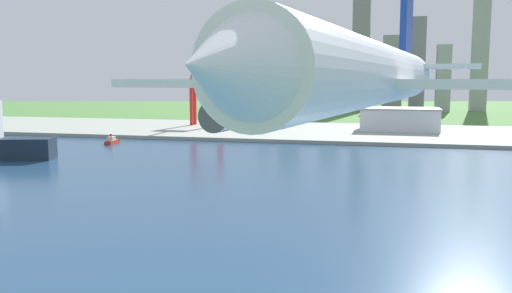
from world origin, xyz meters
name	(u,v)px	position (x,y,z in m)	size (l,w,h in m)	color
ground_plane	(315,181)	(0.00, 300.00, 0.00)	(2400.00, 2400.00, 0.00)	#497C39
water_bay	(287,218)	(0.00, 240.00, 0.07)	(840.00, 360.00, 0.15)	navy
industrial_pier	(351,132)	(0.00, 490.00, 1.25)	(840.00, 140.00, 2.50)	#979F94
airplane_landing	(369,76)	(27.12, 120.73, 40.45)	(32.13, 37.19, 11.57)	white
tugboat_small	(112,141)	(-141.53, 391.41, 1.86)	(6.24, 16.48, 6.33)	#B22D1E
port_crane_red	(206,89)	(-120.56, 508.91, 32.62)	(26.22, 43.21, 41.63)	red
warehouse_main	(399,119)	(35.05, 504.69, 10.90)	(57.71, 37.24, 16.76)	silver
distant_skyline	(372,67)	(2.65, 814.92, 56.37)	(296.29, 61.39, 156.40)	gray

